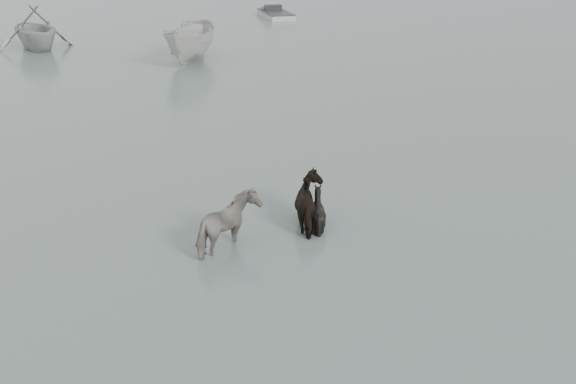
{
  "coord_description": "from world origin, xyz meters",
  "views": [
    {
      "loc": [
        -9.08,
        -12.23,
        7.1
      ],
      "look_at": [
        -0.19,
        0.13,
        1.0
      ],
      "focal_mm": 45.0,
      "sensor_mm": 36.0,
      "label": 1
    }
  ],
  "objects": [
    {
      "name": "rowboat_trail",
      "position": [
        2.39,
        26.24,
        1.21
      ],
      "size": [
        4.08,
        4.7,
        2.43
      ],
      "primitive_type": "imported",
      "rotation": [
        0.0,
        0.0,
        3.12
      ],
      "color": "#A9ABA9",
      "rests_on": "ground"
    },
    {
      "name": "skiff_port",
      "position": [
        19.04,
        28.28,
        0.38
      ],
      "size": [
        3.33,
        5.73,
        0.75
      ],
      "primitive_type": null,
      "rotation": [
        0.0,
        0.0,
        1.23
      ],
      "color": "#ACAEAB",
      "rests_on": "ground"
    },
    {
      "name": "pony_black",
      "position": [
        0.62,
        0.04,
        0.6
      ],
      "size": [
        1.27,
        1.18,
        1.2
      ],
      "primitive_type": "imported",
      "rotation": [
        0.0,
        0.0,
        1.78
      ],
      "color": "black",
      "rests_on": "ground"
    },
    {
      "name": "pony_pinto",
      "position": [
        -1.77,
        0.21,
        0.72
      ],
      "size": [
        1.87,
        1.36,
        1.44
      ],
      "primitive_type": "imported",
      "rotation": [
        0.0,
        0.0,
        1.95
      ],
      "color": "black",
      "rests_on": "ground"
    },
    {
      "name": "boat_small",
      "position": [
        7.46,
        18.76,
        0.98
      ],
      "size": [
        4.91,
        4.98,
        1.96
      ],
      "primitive_type": "imported",
      "rotation": [
        0.0,
        0.0,
        -0.77
      ],
      "color": "#B9B9B4",
      "rests_on": "ground"
    },
    {
      "name": "pony_dark",
      "position": [
        0.58,
        0.14,
        0.73
      ],
      "size": [
        1.39,
        1.57,
        1.46
      ],
      "primitive_type": "imported",
      "rotation": [
        0.0,
        0.0,
        1.47
      ],
      "color": "black",
      "rests_on": "ground"
    },
    {
      "name": "ground",
      "position": [
        0.0,
        0.0,
        0.0
      ],
      "size": [
        140.0,
        140.0,
        0.0
      ],
      "primitive_type": "plane",
      "color": "#54645D",
      "rests_on": "ground"
    }
  ]
}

